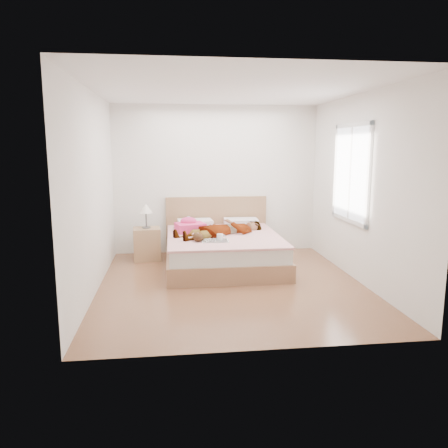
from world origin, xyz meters
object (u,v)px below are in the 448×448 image
at_px(phone, 190,218).
at_px(plush_toy, 198,237).
at_px(bed, 223,248).
at_px(coffee_mug, 220,237).
at_px(magazine, 215,241).
at_px(woman, 222,227).
at_px(nightstand, 147,241).
at_px(towel, 190,226).

relative_size(phone, plush_toy, 0.43).
height_order(bed, coffee_mug, bed).
relative_size(bed, coffee_mug, 15.62).
bearing_deg(plush_toy, magazine, -5.20).
height_order(phone, magazine, phone).
relative_size(woman, phone, 15.31).
distance_m(phone, nightstand, 0.82).
bearing_deg(bed, phone, 141.97).
height_order(magazine, plush_toy, plush_toy).
xyz_separation_m(bed, plush_toy, (-0.43, -0.52, 0.30)).
xyz_separation_m(towel, plush_toy, (0.08, -0.75, -0.03)).
bearing_deg(towel, phone, 87.94).
bearing_deg(woman, plush_toy, -67.76).
relative_size(phone, magazine, 0.25).
xyz_separation_m(phone, towel, (-0.01, -0.17, -0.10)).
relative_size(woman, towel, 3.05).
distance_m(coffee_mug, nightstand, 1.53).
distance_m(coffee_mug, plush_toy, 0.33).
bearing_deg(coffee_mug, plush_toy, 178.10).
height_order(towel, plush_toy, towel).
relative_size(magazine, nightstand, 0.43).
distance_m(bed, towel, 0.65).
xyz_separation_m(magazine, plush_toy, (-0.25, 0.02, 0.06)).
relative_size(magazine, coffee_mug, 3.08).
xyz_separation_m(woman, bed, (0.00, 0.01, -0.34)).
bearing_deg(magazine, nightstand, 135.61).
relative_size(phone, coffee_mug, 0.78).
relative_size(woman, coffee_mug, 11.94).
bearing_deg(woman, phone, -157.11).
xyz_separation_m(towel, nightstand, (-0.71, 0.25, -0.29)).
bearing_deg(magazine, phone, 109.29).
xyz_separation_m(woman, magazine, (-0.17, -0.54, -0.10)).
relative_size(woman, plush_toy, 6.56).
bearing_deg(magazine, plush_toy, 174.80).
height_order(towel, nightstand, nightstand).
height_order(coffee_mug, plush_toy, plush_toy).
bearing_deg(magazine, bed, 72.31).
relative_size(phone, nightstand, 0.11).
bearing_deg(coffee_mug, nightstand, 137.91).
bearing_deg(coffee_mug, woman, 79.69).
bearing_deg(nightstand, woman, -21.72).
distance_m(bed, coffee_mug, 0.62).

